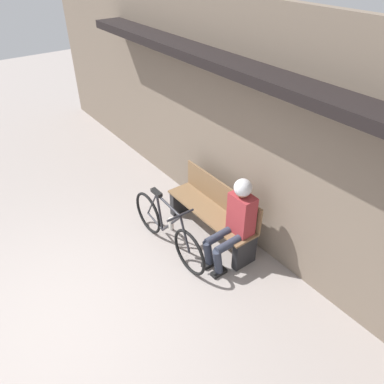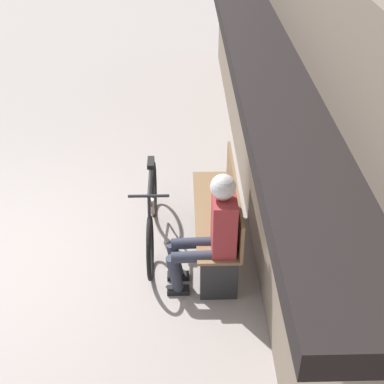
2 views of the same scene
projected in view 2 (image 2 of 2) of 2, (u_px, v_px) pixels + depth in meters
name	position (u px, v px, depth m)	size (l,w,h in m)	color
ground_plane	(8.00, 262.00, 5.60)	(24.00, 24.00, 0.00)	gray
storefront_wall	(272.00, 116.00, 4.72)	(12.00, 0.56, 3.20)	#756656
park_bench_near	(220.00, 217.00, 5.58)	(1.58, 0.42, 0.87)	brown
bicycle	(152.00, 214.00, 5.69)	(1.69, 0.40, 0.89)	black
person_seated	(213.00, 226.00, 4.91)	(0.34, 0.65, 1.29)	#2D3342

